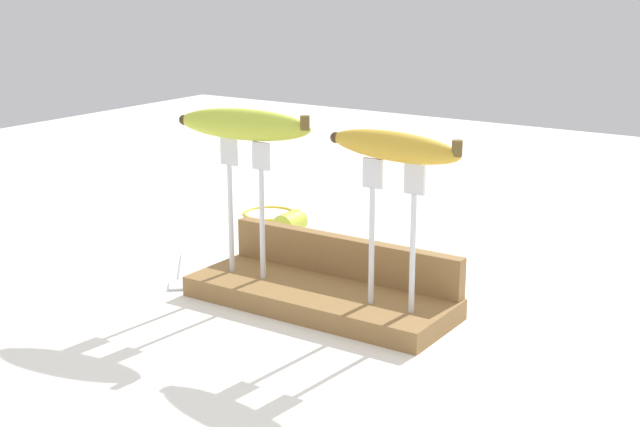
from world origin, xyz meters
The scene contains 10 objects.
ground_plane centered at (0.00, 0.00, 0.00)m, with size 3.00×3.00×0.00m, color white.
wooden_board centered at (0.00, 0.00, 0.01)m, with size 0.36×0.14×0.03m, color olive.
board_backstop centered at (0.00, 0.06, 0.05)m, with size 0.35×0.02×0.05m, color olive.
fork_stand_left centered at (-0.11, -0.01, 0.14)m, with size 0.08×0.01×0.18m.
fork_stand_right centered at (0.11, -0.01, 0.14)m, with size 0.08×0.01×0.18m.
banana_raised_left centered at (-0.11, -0.01, 0.23)m, with size 0.19×0.07×0.04m.
banana_raised_right centered at (0.11, -0.01, 0.23)m, with size 0.19×0.06×0.04m.
fork_fallen_near centered at (-0.23, -0.01, 0.00)m, with size 0.11×0.13×0.01m.
banana_chunk_near centered at (-0.23, 0.25, 0.02)m, with size 0.04×0.05×0.04m.
wire_coil centered at (-0.34, 0.34, 0.00)m, with size 0.10×0.10×0.01m, color gold.
Camera 1 is at (0.62, -0.92, 0.43)m, focal length 50.76 mm.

